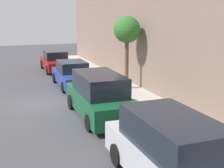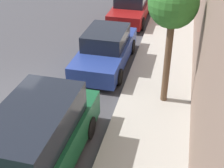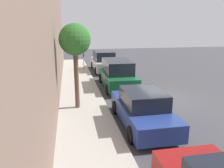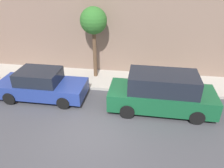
{
  "view_description": "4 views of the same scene",
  "coord_description": "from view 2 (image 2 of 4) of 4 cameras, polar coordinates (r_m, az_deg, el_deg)",
  "views": [
    {
      "loc": [
        -1.9,
        -15.27,
        4.41
      ],
      "look_at": [
        3.32,
        -1.29,
        1.0
      ],
      "focal_mm": 50.0,
      "sensor_mm": 36.0,
      "label": 1
    },
    {
      "loc": [
        5.33,
        -8.22,
        6.22
      ],
      "look_at": [
        3.36,
        0.06,
        1.0
      ],
      "focal_mm": 50.0,
      "sensor_mm": 36.0,
      "label": 2
    },
    {
      "loc": [
        5.33,
        11.34,
        4.08
      ],
      "look_at": [
        3.03,
        -0.16,
        1.0
      ],
      "focal_mm": 35.0,
      "sensor_mm": 36.0,
      "label": 3
    },
    {
      "loc": [
        -6.88,
        -1.9,
        6.11
      ],
      "look_at": [
        2.5,
        -0.55,
        1.0
      ],
      "focal_mm": 35.0,
      "sensor_mm": 36.0,
      "label": 4
    }
  ],
  "objects": [
    {
      "name": "parked_sedan_third",
      "position": [
        12.93,
        -1.15,
        6.38
      ],
      "size": [
        1.92,
        4.52,
        1.54
      ],
      "color": "navy",
      "rests_on": "ground_plane"
    },
    {
      "name": "parked_minivan_second",
      "position": [
        8.13,
        -13.74,
        -10.26
      ],
      "size": [
        2.02,
        4.93,
        1.9
      ],
      "color": "#14512D",
      "rests_on": "ground_plane"
    },
    {
      "name": "sidewalk",
      "position": [
        10.28,
        7.3,
        -5.48
      ],
      "size": [
        2.43,
        32.0,
        0.15
      ],
      "color": "#B2ADA3",
      "rests_on": "ground_plane"
    },
    {
      "name": "ground_plane",
      "position": [
        11.6,
        -16.46,
        -2.35
      ],
      "size": [
        60.0,
        60.0,
        0.0
      ],
      "primitive_type": "plane",
      "color": "#424247"
    },
    {
      "name": "street_tree",
      "position": [
        9.48,
        11.12,
        13.87
      ],
      "size": [
        1.49,
        1.49,
        4.11
      ],
      "color": "brown",
      "rests_on": "sidewalk"
    },
    {
      "name": "parked_sedan_fourth",
      "position": [
        18.1,
        3.49,
        13.82
      ],
      "size": [
        1.92,
        4.51,
        1.54
      ],
      "color": "maroon",
      "rests_on": "ground_plane"
    }
  ]
}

